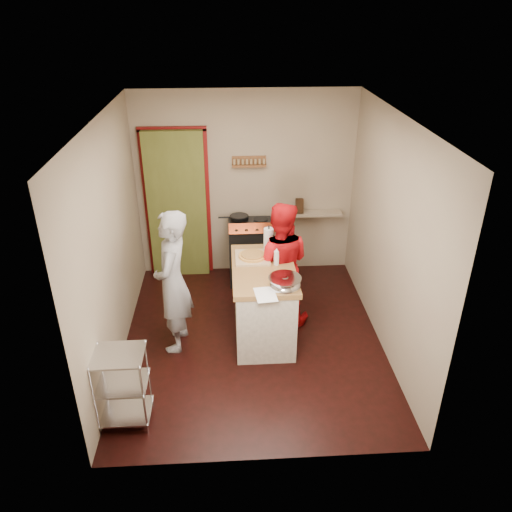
# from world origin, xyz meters

# --- Properties ---
(floor) EXTENTS (3.50, 3.50, 0.00)m
(floor) POSITION_xyz_m (0.00, 0.00, 0.00)
(floor) COLOR black
(floor) RESTS_ON ground
(back_wall) EXTENTS (3.00, 0.44, 2.60)m
(back_wall) POSITION_xyz_m (-0.64, 1.78, 1.13)
(back_wall) COLOR gray
(back_wall) RESTS_ON ground
(left_wall) EXTENTS (0.04, 3.50, 2.60)m
(left_wall) POSITION_xyz_m (-1.50, 0.00, 1.30)
(left_wall) COLOR gray
(left_wall) RESTS_ON ground
(right_wall) EXTENTS (0.04, 3.50, 2.60)m
(right_wall) POSITION_xyz_m (1.50, 0.00, 1.30)
(right_wall) COLOR gray
(right_wall) RESTS_ON ground
(ceiling) EXTENTS (3.00, 3.50, 0.02)m
(ceiling) POSITION_xyz_m (0.00, 0.00, 2.61)
(ceiling) COLOR white
(ceiling) RESTS_ON back_wall
(stove) EXTENTS (0.60, 0.63, 1.00)m
(stove) POSITION_xyz_m (0.05, 1.42, 0.45)
(stove) COLOR black
(stove) RESTS_ON ground
(wire_shelving) EXTENTS (0.48, 0.40, 0.80)m
(wire_shelving) POSITION_xyz_m (-1.28, -1.20, 0.44)
(wire_shelving) COLOR silver
(wire_shelving) RESTS_ON ground
(island) EXTENTS (0.72, 1.34, 1.22)m
(island) POSITION_xyz_m (0.14, 0.10, 0.48)
(island) COLOR beige
(island) RESTS_ON ground
(person_stripe) EXTENTS (0.46, 0.65, 1.67)m
(person_stripe) POSITION_xyz_m (-0.88, -0.04, 0.84)
(person_stripe) COLOR #A1A0A5
(person_stripe) RESTS_ON ground
(person_red) EXTENTS (0.84, 0.70, 1.56)m
(person_red) POSITION_xyz_m (0.34, 0.41, 0.78)
(person_red) COLOR red
(person_red) RESTS_ON ground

